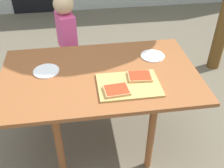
# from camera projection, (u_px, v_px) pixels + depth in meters

# --- Properties ---
(ground_plane) EXTENTS (16.00, 16.00, 0.00)m
(ground_plane) POSITION_uv_depth(u_px,v_px,m) (102.00, 139.00, 2.34)
(ground_plane) COLOR #645B49
(dining_table) EXTENTS (1.41, 0.86, 0.69)m
(dining_table) POSITION_uv_depth(u_px,v_px,m) (100.00, 82.00, 1.97)
(dining_table) COLOR brown
(dining_table) RESTS_ON ground
(cutting_board) EXTENTS (0.42, 0.30, 0.01)m
(cutting_board) POSITION_uv_depth(u_px,v_px,m) (129.00, 85.00, 1.81)
(cutting_board) COLOR tan
(cutting_board) RESTS_ON dining_table
(pizza_slice_near_left) EXTENTS (0.17, 0.14, 0.02)m
(pizza_slice_near_left) POSITION_uv_depth(u_px,v_px,m) (117.00, 90.00, 1.74)
(pizza_slice_near_left) COLOR tan
(pizza_slice_near_left) RESTS_ON cutting_board
(pizza_slice_far_right) EXTENTS (0.17, 0.14, 0.02)m
(pizza_slice_far_right) POSITION_uv_depth(u_px,v_px,m) (140.00, 76.00, 1.86)
(pizza_slice_far_right) COLOR tan
(pizza_slice_far_right) RESTS_ON cutting_board
(plate_white_right) EXTENTS (0.19, 0.19, 0.01)m
(plate_white_right) POSITION_uv_depth(u_px,v_px,m) (153.00, 56.00, 2.11)
(plate_white_right) COLOR white
(plate_white_right) RESTS_ON dining_table
(plate_white_left) EXTENTS (0.19, 0.19, 0.01)m
(plate_white_left) POSITION_uv_depth(u_px,v_px,m) (46.00, 71.00, 1.94)
(plate_white_left) COLOR white
(plate_white_left) RESTS_ON dining_table
(child_left) EXTENTS (0.20, 0.27, 1.00)m
(child_left) POSITION_uv_depth(u_px,v_px,m) (67.00, 36.00, 2.61)
(child_left) COLOR #344938
(child_left) RESTS_ON ground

